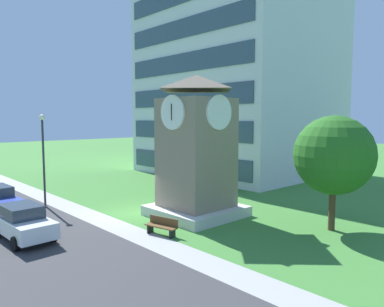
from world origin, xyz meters
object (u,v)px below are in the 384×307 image
(street_lamp, at_px, (43,150))
(park_bench, at_px, (162,226))
(tree_streetside, at_px, (334,155))
(clock_tower, at_px, (196,155))
(parked_car_white, at_px, (23,222))

(street_lamp, bearing_deg, park_bench, 11.29)
(tree_streetside, bearing_deg, park_bench, -127.76)
(clock_tower, distance_m, street_lamp, 10.41)
(clock_tower, height_order, street_lamp, clock_tower)
(clock_tower, xyz_separation_m, tree_streetside, (6.98, 3.25, 0.27))
(park_bench, distance_m, tree_streetside, 9.62)
(street_lamp, bearing_deg, tree_streetside, 30.26)
(street_lamp, distance_m, tree_streetside, 18.05)
(clock_tower, relative_size, street_lamp, 1.37)
(park_bench, bearing_deg, street_lamp, -168.71)
(clock_tower, height_order, park_bench, clock_tower)
(clock_tower, bearing_deg, parked_car_white, -105.43)
(clock_tower, xyz_separation_m, street_lamp, (-8.61, -5.85, 0.09))
(park_bench, height_order, street_lamp, street_lamp)
(clock_tower, relative_size, tree_streetside, 1.39)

